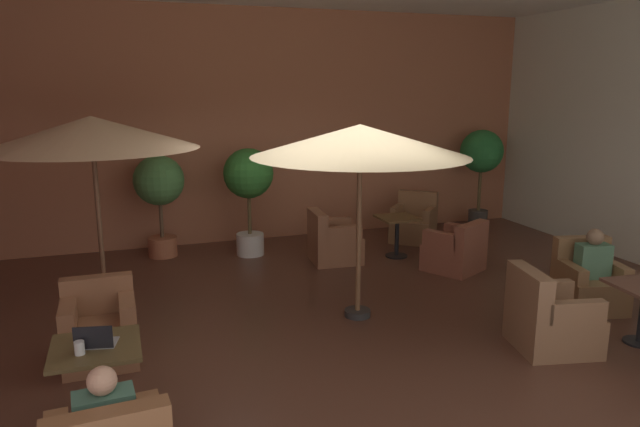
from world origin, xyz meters
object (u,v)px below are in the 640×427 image
(armchair_mid_center_north, at_px, (549,320))
(patio_umbrella_center_beige, at_px, (360,141))
(patio_umbrella_tall_red, at_px, (92,133))
(potted_tree_left_corner, at_px, (159,188))
(cafe_table_front_left, at_px, (97,361))
(open_laptop, at_px, (95,341))
(patron_blue_shirt, at_px, (593,256))
(potted_tree_mid_right, at_px, (249,182))
(iced_drink_cup, at_px, (79,348))
(armchair_front_right_north, at_px, (456,251))
(patron_by_window, at_px, (105,416))
(armchair_mid_center_west, at_px, (588,284))
(cafe_table_front_right, at_px, (397,227))
(armchair_front_left_north, at_px, (100,331))
(potted_tree_mid_left, at_px, (481,157))
(armchair_front_right_south, at_px, (333,242))
(armchair_front_right_east, at_px, (414,224))

(armchair_mid_center_north, height_order, patio_umbrella_center_beige, patio_umbrella_center_beige)
(patio_umbrella_tall_red, xyz_separation_m, potted_tree_left_corner, (0.86, 2.06, -1.06))
(cafe_table_front_left, xyz_separation_m, open_laptop, (0.00, -0.01, 0.19))
(patio_umbrella_center_beige, xyz_separation_m, patron_blue_shirt, (2.86, -0.73, -1.45))
(potted_tree_mid_right, distance_m, iced_drink_cup, 5.17)
(armchair_front_right_north, bearing_deg, patron_by_window, -142.93)
(patron_blue_shirt, bearing_deg, armchair_mid_center_west, 77.07)
(cafe_table_front_right, xyz_separation_m, potted_tree_mid_right, (-2.27, 0.89, 0.73))
(patio_umbrella_tall_red, height_order, patron_by_window, patio_umbrella_tall_red)
(armchair_mid_center_west, bearing_deg, patio_umbrella_tall_red, 160.58)
(armchair_front_left_north, relative_size, patron_blue_shirt, 1.33)
(potted_tree_mid_left, relative_size, iced_drink_cup, 17.71)
(armchair_front_left_north, distance_m, armchair_mid_center_west, 5.83)
(armchair_mid_center_west, relative_size, patio_umbrella_center_beige, 0.34)
(potted_tree_mid_left, height_order, patron_blue_shirt, potted_tree_mid_left)
(cafe_table_front_right, height_order, armchair_front_right_north, armchair_front_right_north)
(armchair_front_right_north, height_order, potted_tree_mid_left, potted_tree_mid_left)
(armchair_front_left_north, bearing_deg, open_laptop, -88.69)
(cafe_table_front_left, height_order, cafe_table_front_right, same)
(cafe_table_front_left, relative_size, armchair_mid_center_west, 0.82)
(cafe_table_front_right, bearing_deg, potted_tree_mid_left, 27.26)
(potted_tree_left_corner, bearing_deg, potted_tree_mid_left, -0.49)
(armchair_front_right_north, height_order, patron_blue_shirt, patron_blue_shirt)
(armchair_mid_center_west, xyz_separation_m, iced_drink_cup, (-5.90, -0.85, 0.41))
(armchair_mid_center_north, distance_m, open_laptop, 4.53)
(cafe_table_front_right, distance_m, patron_blue_shirt, 3.15)
(iced_drink_cup, bearing_deg, cafe_table_front_left, 47.86)
(armchair_mid_center_north, bearing_deg, cafe_table_front_right, 90.08)
(patio_umbrella_center_beige, height_order, potted_tree_mid_right, patio_umbrella_center_beige)
(armchair_mid_center_north, bearing_deg, armchair_front_left_north, 164.57)
(potted_tree_mid_right, bearing_deg, patio_umbrella_tall_red, -143.25)
(armchair_front_right_south, bearing_deg, potted_tree_mid_right, 145.35)
(armchair_front_right_north, distance_m, armchair_mid_center_west, 2.02)
(patron_blue_shirt, bearing_deg, armchair_front_left_north, 175.22)
(potted_tree_left_corner, height_order, patron_by_window, potted_tree_left_corner)
(armchair_mid_center_west, xyz_separation_m, potted_tree_mid_right, (-3.55, 3.73, 0.91))
(patron_blue_shirt, bearing_deg, armchair_front_right_east, 98.13)
(patio_umbrella_center_beige, distance_m, open_laptop, 3.54)
(cafe_table_front_left, relative_size, iced_drink_cup, 6.50)
(potted_tree_mid_left, xyz_separation_m, potted_tree_mid_right, (-4.64, -0.33, -0.19))
(armchair_front_left_north, bearing_deg, armchair_front_right_south, 35.74)
(armchair_mid_center_west, relative_size, patron_by_window, 1.43)
(armchair_front_right_east, height_order, iced_drink_cup, armchair_front_right_east)
(armchair_front_right_north, height_order, patron_by_window, patron_by_window)
(armchair_front_right_south, distance_m, armchair_mid_center_west, 3.76)
(armchair_mid_center_north, bearing_deg, potted_tree_mid_right, 116.61)
(patio_umbrella_center_beige, distance_m, potted_tree_mid_right, 3.25)
(armchair_front_left_north, xyz_separation_m, patio_umbrella_center_beige, (2.94, 0.24, 1.82))
(potted_tree_mid_right, relative_size, patron_blue_shirt, 2.85)
(potted_tree_mid_left, relative_size, patron_blue_shirt, 3.11)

